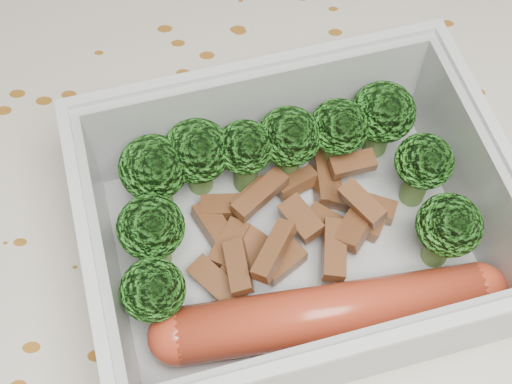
{
  "coord_description": "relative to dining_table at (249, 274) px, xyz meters",
  "views": [
    {
      "loc": [
        0.0,
        -0.19,
        1.1
      ],
      "look_at": [
        0.0,
        -0.0,
        0.78
      ],
      "focal_mm": 50.0,
      "sensor_mm": 36.0,
      "label": 1
    }
  ],
  "objects": [
    {
      "name": "dining_table",
      "position": [
        0.0,
        0.0,
        0.0
      ],
      "size": [
        1.4,
        0.9,
        0.75
      ],
      "color": "brown",
      "rests_on": "ground"
    },
    {
      "name": "tablecloth",
      "position": [
        0.0,
        0.0,
        0.05
      ],
      "size": [
        1.46,
        0.96,
        0.19
      ],
      "color": "beige",
      "rests_on": "dining_table"
    },
    {
      "name": "lunch_container",
      "position": [
        0.02,
        -0.03,
        0.11
      ],
      "size": [
        0.23,
        0.2,
        0.07
      ],
      "color": "silver",
      "rests_on": "tablecloth"
    },
    {
      "name": "broccoli_florets",
      "position": [
        0.01,
        0.0,
        0.13
      ],
      "size": [
        0.18,
        0.13,
        0.05
      ],
      "color": "#608C3F",
      "rests_on": "lunch_container"
    },
    {
      "name": "meat_pile",
      "position": [
        0.02,
        -0.02,
        0.1
      ],
      "size": [
        0.11,
        0.09,
        0.03
      ],
      "color": "brown",
      "rests_on": "lunch_container"
    },
    {
      "name": "sausage",
      "position": [
        0.04,
        -0.07,
        0.11
      ],
      "size": [
        0.17,
        0.05,
        0.03
      ],
      "color": "#B3391F",
      "rests_on": "lunch_container"
    }
  ]
}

